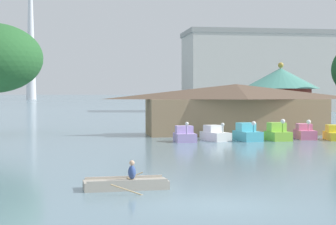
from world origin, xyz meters
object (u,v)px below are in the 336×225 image
Objects in this scene: pedal_boat_white at (215,134)px; pedal_boat_cyan at (247,134)px; rowboat_with_rower at (126,184)px; background_building_block at (262,71)px; pedal_boat_yellow at (336,134)px; boathouse at (236,108)px; pedal_boat_lavender at (185,135)px; green_roof_pavilion at (281,93)px; pedal_boat_lime at (278,133)px; distant_broadcast_tower at (30,4)px; pedal_boat_pink at (305,133)px.

pedal_boat_white is 1.06× the size of pedal_boat_cyan.
rowboat_with_rower is 99.87m from background_building_block.
boathouse is (-6.72, 7.23, 2.02)m from pedal_boat_yellow.
pedal_boat_cyan reaches higher than pedal_boat_lavender.
green_roof_pavilion is (10.36, 20.65, 3.33)m from pedal_boat_cyan.
pedal_boat_cyan is (5.32, 0.14, 0.08)m from pedal_boat_lavender.
boathouse is (12.66, 28.63, 2.31)m from rowboat_with_rower.
rowboat_with_rower is 0.19× the size of boathouse.
pedal_boat_cyan is at bearing -116.65° from green_roof_pavilion.
pedal_boat_lime is 0.02× the size of distant_broadcast_tower.
pedal_boat_lime is at bearing 79.35° from pedal_boat_cyan.
pedal_boat_lime is (14.30, 21.60, 0.38)m from rowboat_with_rower.
green_roof_pavilion is at bearing 154.54° from pedal_boat_lime.
pedal_boat_lime is at bearing -80.70° from distant_broadcast_tower.
pedal_boat_lime is (7.93, 0.05, 0.08)m from pedal_boat_lavender.
distant_broadcast_tower is (-46.04, 281.06, 53.61)m from pedal_boat_lime.
pedal_boat_white is at bearing -111.50° from pedal_boat_cyan.
rowboat_with_rower is 1.19× the size of pedal_boat_pink.
background_building_block is 225.28m from distant_broadcast_tower.
pedal_boat_white is 10.34m from pedal_boat_yellow.
pedal_boat_white is 1.31× the size of pedal_boat_lime.
pedal_boat_lime is at bearing -110.50° from green_roof_pavilion.
boathouse is 16.67m from green_roof_pavilion.
pedal_boat_pink is 0.95× the size of pedal_boat_yellow.
pedal_boat_pink is at bearing -130.71° from rowboat_with_rower.
pedal_boat_white is at bearing -119.46° from boathouse.
pedal_boat_yellow is 21.38m from green_roof_pavilion.
pedal_boat_cyan is 23.34m from green_roof_pavilion.
boathouse is 1.94× the size of green_roof_pavilion.
pedal_boat_pink is 289.23m from distant_broadcast_tower.
pedal_boat_white is 288.38m from distant_broadcast_tower.
pedal_boat_lime is 5.09m from pedal_boat_yellow.
distant_broadcast_tower reaches higher than pedal_boat_yellow.
pedal_boat_cyan is 5.54m from pedal_boat_pink.
pedal_boat_lavender reaches higher than rowboat_with_rower.
distant_broadcast_tower is (-31.74, 302.66, 53.99)m from rowboat_with_rower.
boathouse is at bearing 133.15° from pedal_boat_white.
pedal_boat_lime is 74.83m from background_building_block.
pedal_boat_lime is 0.26× the size of green_roof_pavilion.
rowboat_with_rower is at bearing -39.55° from pedal_boat_white.
pedal_boat_yellow is (7.69, -0.29, -0.09)m from pedal_boat_cyan.
pedal_boat_yellow is 73.72m from background_building_block.
green_roof_pavilion is 0.08× the size of distant_broadcast_tower.
boathouse is 0.15× the size of distant_broadcast_tower.
pedal_boat_lime reaches higher than pedal_boat_pink.
boathouse is at bearing -117.51° from rowboat_with_rower.
pedal_boat_lavender is at bearing -127.03° from green_roof_pavilion.
green_roof_pavilion reaches higher than rowboat_with_rower.
background_building_block is (16.71, 71.34, 8.04)m from pedal_boat_yellow.
rowboat_with_rower is 309.08m from distant_broadcast_tower.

